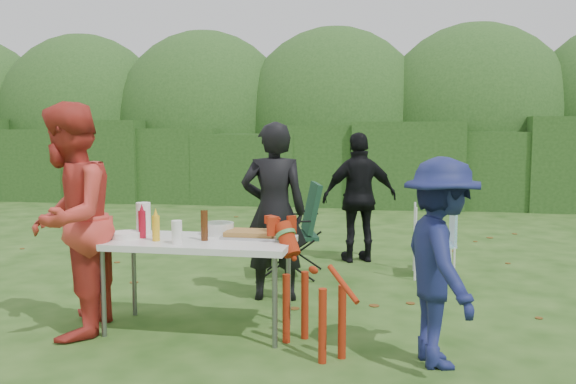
% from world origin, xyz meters
% --- Properties ---
extents(ground, '(80.00, 80.00, 0.00)m').
position_xyz_m(ground, '(0.00, 0.00, 0.00)').
color(ground, '#1E4211').
extents(hedge_row, '(22.00, 1.40, 1.70)m').
position_xyz_m(hedge_row, '(0.00, 8.00, 0.85)').
color(hedge_row, '#23471C').
rests_on(hedge_row, ground).
extents(shrub_backdrop, '(20.00, 2.60, 3.20)m').
position_xyz_m(shrub_backdrop, '(0.00, 9.60, 1.60)').
color(shrub_backdrop, '#3D6628').
rests_on(shrub_backdrop, ground).
extents(folding_table, '(1.50, 0.70, 0.74)m').
position_xyz_m(folding_table, '(-0.03, -0.26, 0.69)').
color(folding_table, silver).
rests_on(folding_table, ground).
extents(person_cook, '(0.67, 0.50, 1.68)m').
position_xyz_m(person_cook, '(0.38, 0.74, 0.84)').
color(person_cook, black).
rests_on(person_cook, ground).
extents(person_red_jacket, '(0.85, 1.00, 1.82)m').
position_xyz_m(person_red_jacket, '(-0.98, -0.54, 0.91)').
color(person_red_jacket, red).
rests_on(person_red_jacket, ground).
extents(person_black_puffy, '(1.00, 0.70, 1.57)m').
position_xyz_m(person_black_puffy, '(1.07, 2.54, 0.79)').
color(person_black_puffy, black).
rests_on(person_black_puffy, ground).
extents(child, '(0.76, 1.03, 1.43)m').
position_xyz_m(child, '(1.82, -0.64, 0.71)').
color(child, '#171E50').
rests_on(child, ground).
extents(dog, '(0.93, 0.97, 0.91)m').
position_xyz_m(dog, '(0.93, -0.54, 0.46)').
color(dog, maroon).
rests_on(dog, ground).
extents(camping_chair, '(0.81, 0.81, 1.04)m').
position_xyz_m(camping_chair, '(0.37, 1.62, 0.52)').
color(camping_chair, '#193C29').
rests_on(camping_chair, ground).
extents(lawn_chair, '(0.50, 0.50, 0.81)m').
position_xyz_m(lawn_chair, '(1.92, 1.91, 0.40)').
color(lawn_chair, '#3DA7D8').
rests_on(lawn_chair, ground).
extents(food_tray, '(0.45, 0.30, 0.02)m').
position_xyz_m(food_tray, '(0.36, -0.09, 0.75)').
color(food_tray, '#B7B7BA').
rests_on(food_tray, folding_table).
extents(focaccia_bread, '(0.40, 0.26, 0.04)m').
position_xyz_m(focaccia_bread, '(0.36, -0.09, 0.78)').
color(focaccia_bread, '#A37236').
rests_on(focaccia_bread, food_tray).
extents(mustard_bottle, '(0.06, 0.06, 0.20)m').
position_xyz_m(mustard_bottle, '(-0.33, -0.38, 0.84)').
color(mustard_bottle, yellow).
rests_on(mustard_bottle, folding_table).
extents(ketchup_bottle, '(0.06, 0.06, 0.22)m').
position_xyz_m(ketchup_bottle, '(-0.50, -0.27, 0.85)').
color(ketchup_bottle, '#A20E22').
rests_on(ketchup_bottle, folding_table).
extents(beer_bottle, '(0.06, 0.06, 0.24)m').
position_xyz_m(beer_bottle, '(0.03, -0.29, 0.86)').
color(beer_bottle, '#47230F').
rests_on(beer_bottle, folding_table).
extents(paper_towel_roll, '(0.12, 0.12, 0.26)m').
position_xyz_m(paper_towel_roll, '(-0.57, -0.07, 0.87)').
color(paper_towel_roll, white).
rests_on(paper_towel_roll, folding_table).
extents(cup_stack, '(0.08, 0.08, 0.18)m').
position_xyz_m(cup_stack, '(-0.13, -0.46, 0.83)').
color(cup_stack, white).
rests_on(cup_stack, folding_table).
extents(pasta_bowl, '(0.26, 0.26, 0.10)m').
position_xyz_m(pasta_bowl, '(0.06, -0.01, 0.79)').
color(pasta_bowl, silver).
rests_on(pasta_bowl, folding_table).
extents(plate_stack, '(0.24, 0.24, 0.05)m').
position_xyz_m(plate_stack, '(-0.62, -0.31, 0.77)').
color(plate_stack, white).
rests_on(plate_stack, folding_table).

